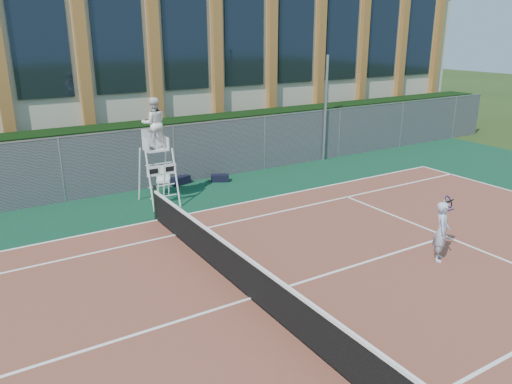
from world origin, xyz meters
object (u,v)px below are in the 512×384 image
plastic_chair (163,177)px  tennis_player (442,231)px  steel_pole (325,109)px  umpire_chair (154,126)px

plastic_chair → tennis_player: 9.57m
steel_pole → umpire_chair: bearing=-168.9°
umpire_chair → tennis_player: 9.20m
umpire_chair → plastic_chair: (0.53, 0.87, -2.00)m
tennis_player → umpire_chair: bearing=119.0°
steel_pole → umpire_chair: 8.58m
steel_pole → tennis_player: steel_pole is taller
steel_pole → tennis_player: 10.47m
plastic_chair → tennis_player: tennis_player is taller
umpire_chair → tennis_player: (4.37, -7.89, -1.80)m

